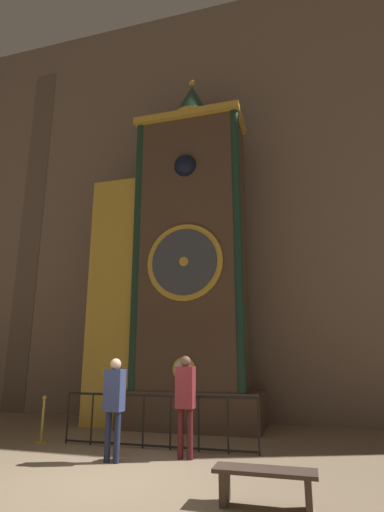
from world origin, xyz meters
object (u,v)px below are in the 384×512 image
object	(u,v)px
visitor_far	(185,396)
stanchion_post	(42,427)
visitor_near	(114,399)
visitor_bench	(265,480)
clock_tower	(176,265)

from	to	relation	value
visitor_far	stanchion_post	world-z (taller)	visitor_far
visitor_near	stanchion_post	world-z (taller)	visitor_near
visitor_far	visitor_bench	xyz separation A→B (m)	(1.65, -2.01, -0.78)
visitor_near	stanchion_post	distance (m)	2.64
clock_tower	visitor_bench	bearing A→B (deg)	-60.46
visitor_bench	visitor_near	bearing A→B (deg)	153.10
clock_tower	visitor_far	xyz separation A→B (m)	(1.24, -3.09, -3.26)
visitor_bench	visitor_far	bearing A→B (deg)	129.28
clock_tower	stanchion_post	world-z (taller)	clock_tower
visitor_bench	stanchion_post	bearing A→B (deg)	153.13
stanchion_post	visitor_bench	size ratio (longest dim) A/B	0.75
visitor_near	visitor_far	distance (m)	1.31
clock_tower	visitor_near	world-z (taller)	clock_tower
clock_tower	visitor_far	distance (m)	4.66
clock_tower	visitor_near	xyz separation A→B (m)	(0.08, -3.67, -3.29)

